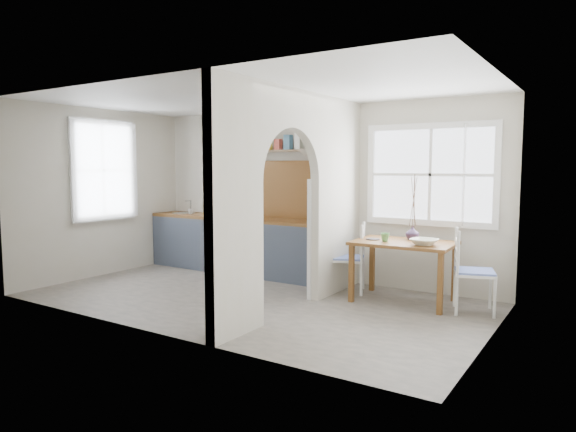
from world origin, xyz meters
The scene contains 26 objects.
floor centered at (0.00, 0.00, 0.00)m, with size 5.80×3.20×0.01m, color gray.
ceiling centered at (0.00, 0.00, 2.60)m, with size 5.80×3.20×0.01m, color beige.
walls centered at (0.00, 0.00, 1.30)m, with size 5.81×3.21×2.60m.
partition centered at (0.70, 0.06, 1.45)m, with size 0.12×3.20×2.60m.
kitchen_window centered at (-2.87, 0.00, 1.65)m, with size 0.10×1.16×1.50m, color white, non-canonical shape.
nook_window centered at (1.80, 1.56, 1.60)m, with size 1.76×0.10×1.30m, color white, non-canonical shape.
counter centered at (-1.13, 1.33, 0.46)m, with size 3.50×0.60×0.90m.
sink centered at (-2.43, 1.30, 0.89)m, with size 0.40×0.40×0.02m, color silver.
backsplash centered at (-0.20, 1.58, 1.35)m, with size 1.65×0.03×0.90m, color brown.
shelf centered at (-0.20, 1.49, 2.01)m, with size 1.75×0.20×0.21m.
pendant_lamp centered at (0.15, 1.15, 1.88)m, with size 0.26×0.26×0.16m, color beige.
utensil_rail centered at (0.61, 0.90, 1.45)m, with size 0.02×0.02×0.50m, color silver.
dining_table centered at (1.67, 0.96, 0.38)m, with size 1.23×0.82×0.77m, color brown, non-canonical shape.
chair_left centered at (0.85, 1.05, 0.47)m, with size 0.43×0.43×0.95m, color white, non-canonical shape.
chair_right centered at (2.54, 0.95, 0.49)m, with size 0.45×0.45×0.98m, color white, non-canonical shape.
kettle centered at (0.45, 1.31, 1.00)m, with size 0.17×0.14×0.21m, color silver, non-canonical shape.
mug_a centered at (-2.21, 1.24, 0.94)m, with size 0.09×0.09×0.09m, color silver.
mug_b centered at (-1.60, 1.31, 0.95)m, with size 0.14×0.14×0.11m, color white.
knife_block centered at (-1.42, 1.47, 0.99)m, with size 0.09×0.12×0.19m, color #3C2919.
jar centered at (-0.93, 1.32, 0.99)m, with size 0.11×0.11×0.17m, color #93754D.
towel_magenta centered at (0.58, 0.97, 0.28)m, with size 0.02×0.03×0.51m, color #D52086.
towel_orange centered at (0.58, 0.95, 0.25)m, with size 0.02×0.03×0.55m, color orange.
bowl centered at (1.98, 0.81, 0.81)m, with size 0.32×0.32×0.08m, color white.
table_cup centered at (1.46, 0.85, 0.82)m, with size 0.11×0.11×0.11m, color #60AA5C.
plate centered at (1.27, 0.91, 0.78)m, with size 0.17×0.17×0.01m, color #362F30.
vase centered at (1.70, 1.19, 0.86)m, with size 0.17×0.17×0.18m, color #3F2C4D.
Camera 1 is at (3.88, -5.20, 1.71)m, focal length 32.00 mm.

